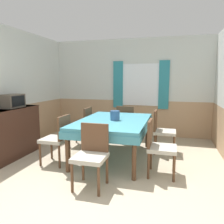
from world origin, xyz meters
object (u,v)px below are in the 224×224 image
(chair_head_near, at_px, (92,153))
(chair_left_far, at_px, (83,125))
(sideboard, at_px, (10,133))
(tv, at_px, (12,101))
(chair_left_near, at_px, (58,137))
(chair_right_far, at_px, (162,129))
(chair_head_window, at_px, (126,122))
(dining_table, at_px, (113,125))
(vase, at_px, (115,115))
(chair_right_near, at_px, (158,145))

(chair_head_near, xyz_separation_m, chair_left_far, (-0.89, 1.75, 0.00))
(sideboard, height_order, tv, tv)
(tv, bearing_deg, chair_left_near, -8.40)
(chair_right_far, bearing_deg, sideboard, -68.99)
(chair_head_window, distance_m, tv, 2.59)
(dining_table, height_order, chair_head_near, chair_head_near)
(tv, distance_m, vase, 2.03)
(chair_left_near, relative_size, vase, 4.94)
(dining_table, relative_size, chair_head_near, 2.12)
(chair_head_window, relative_size, chair_head_near, 1.00)
(chair_left_near, height_order, chair_head_window, same)
(dining_table, height_order, chair_head_window, chair_head_window)
(chair_left_far, bearing_deg, chair_right_far, -90.00)
(chair_right_near, bearing_deg, dining_table, -122.39)
(chair_head_near, relative_size, tv, 2.05)
(chair_head_window, height_order, chair_right_near, same)
(chair_head_near, distance_m, chair_left_far, 1.96)
(chair_right_far, relative_size, tv, 2.05)
(sideboard, relative_size, tv, 3.05)
(chair_left_near, bearing_deg, chair_right_far, -57.61)
(chair_right_far, relative_size, sideboard, 0.67)
(sideboard, bearing_deg, chair_right_near, -0.76)
(chair_right_far, relative_size, vase, 4.94)
(chair_left_far, height_order, tv, tv)
(chair_left_far, height_order, vase, vase)
(chair_head_window, relative_size, chair_left_far, 1.00)
(chair_right_far, bearing_deg, chair_head_window, -125.04)
(chair_left_far, bearing_deg, vase, -122.48)
(chair_head_near, bearing_deg, sideboard, -18.72)
(chair_right_near, xyz_separation_m, tv, (-2.83, 0.16, 0.61))
(chair_head_near, height_order, sideboard, sideboard)
(chair_head_window, relative_size, sideboard, 0.67)
(sideboard, distance_m, vase, 2.07)
(dining_table, bearing_deg, chair_right_far, 32.39)
(sideboard, bearing_deg, dining_table, 15.11)
(chair_right_near, bearing_deg, chair_left_near, -90.00)
(chair_head_window, height_order, sideboard, sideboard)
(chair_left_far, distance_m, sideboard, 1.52)
(dining_table, xyz_separation_m, vase, (0.04, -0.02, 0.19))
(chair_right_far, distance_m, sideboard, 3.04)
(vase, bearing_deg, chair_right_near, -32.30)
(chair_left_far, bearing_deg, chair_right_near, -122.39)
(chair_head_near, relative_size, vase, 4.94)
(chair_left_near, height_order, chair_left_far, same)
(chair_right_near, relative_size, vase, 4.94)
(chair_right_near, distance_m, tv, 2.90)
(chair_right_far, xyz_separation_m, sideboard, (-2.83, -1.09, -0.00))
(chair_right_far, height_order, tv, tv)
(chair_head_window, distance_m, sideboard, 2.59)
(chair_left_far, height_order, sideboard, sideboard)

